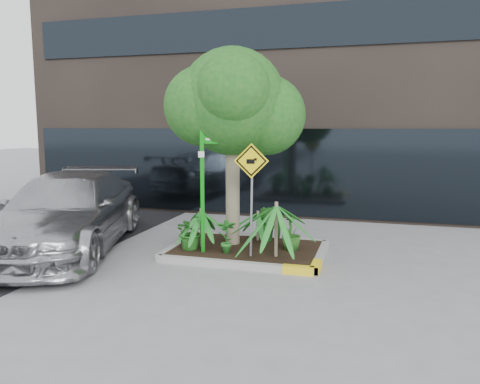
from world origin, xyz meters
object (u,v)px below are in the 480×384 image
(tree, at_px, (233,102))
(parked_car, at_px, (68,212))
(street_sign_post, at_px, (205,175))
(cattle_sign, at_px, (251,180))

(tree, height_order, parked_car, tree)
(parked_car, relative_size, street_sign_post, 2.05)
(tree, height_order, street_sign_post, tree)
(street_sign_post, xyz_separation_m, cattle_sign, (1.01, -0.06, -0.08))
(parked_car, xyz_separation_m, street_sign_post, (3.23, 0.18, 0.92))
(parked_car, bearing_deg, street_sign_post, -13.45)
(parked_car, height_order, street_sign_post, street_sign_post)
(parked_car, xyz_separation_m, cattle_sign, (4.25, 0.12, 0.84))
(tree, distance_m, street_sign_post, 1.75)
(cattle_sign, bearing_deg, parked_car, 174.33)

